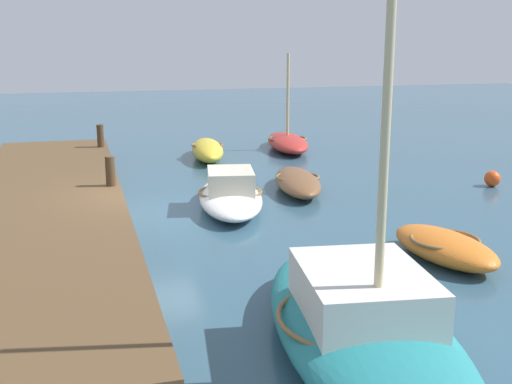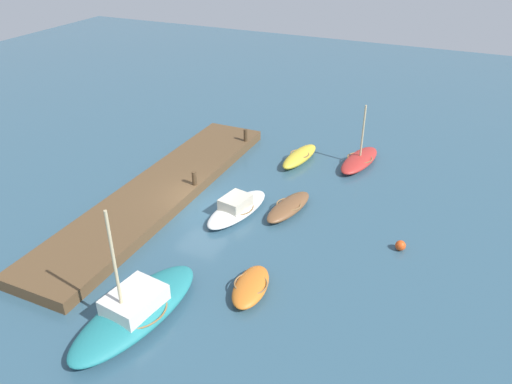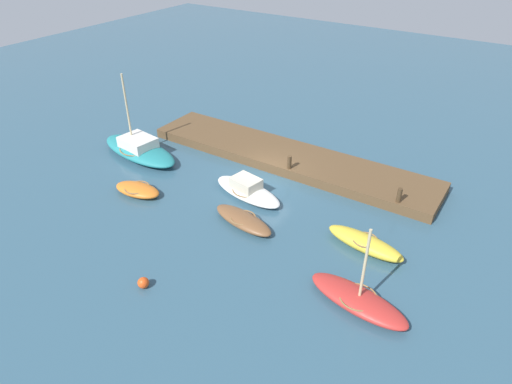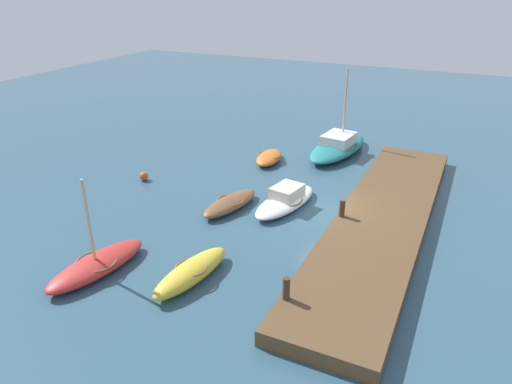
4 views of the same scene
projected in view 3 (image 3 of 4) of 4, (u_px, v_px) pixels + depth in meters
The scene contains 11 objects.
ground_plane at pixel (267, 179), 27.21m from camera, with size 84.00×84.00×0.00m, color #33566B.
dock_platform at pixel (288, 157), 28.87m from camera, with size 19.19×3.84×0.61m, color brown.
motorboat_white at pixel (247, 190), 25.41m from camera, with size 4.82×2.47×1.08m.
rowboat_brown at pixel (243, 220), 23.14m from camera, with size 3.92×1.93×0.57m.
rowboat_red at pixel (358, 299), 18.39m from camera, with size 4.63×2.19×3.94m.
sailboat_teal at pixel (139, 149), 29.41m from camera, with size 6.75×3.23×5.38m.
dinghy_orange at pixel (137, 190), 25.59m from camera, with size 3.00×1.70×0.59m.
rowboat_yellow at pixel (365, 243), 21.45m from camera, with size 4.08×1.68×0.71m.
mooring_post_west at pixel (399, 195), 23.77m from camera, with size 0.25×0.25×0.83m, color #47331E.
mooring_post_mid_west at pixel (289, 162), 26.85m from camera, with size 0.26×0.26×0.81m, color #47331E.
marker_buoy at pixel (143, 283), 19.34m from camera, with size 0.50×0.50×0.50m, color #E54C19.
Camera 3 is at (-12.23, 19.95, 13.93)m, focal length 31.60 mm.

